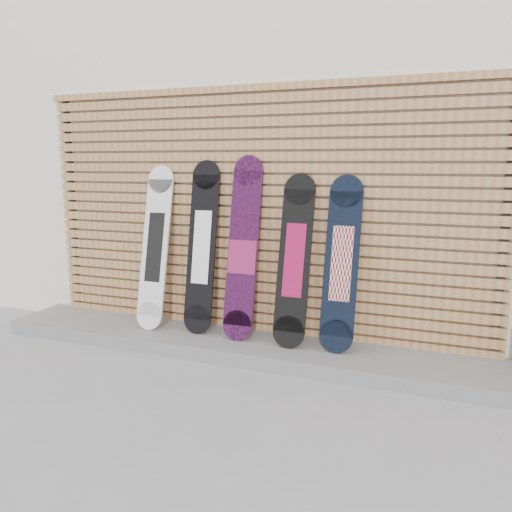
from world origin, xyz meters
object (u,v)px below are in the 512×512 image
(snowboard_0, at_px, (155,247))
(snowboard_4, at_px, (342,264))
(snowboard_1, at_px, (202,247))
(snowboard_3, at_px, (294,260))
(snowboard_2, at_px, (243,249))

(snowboard_0, height_order, snowboard_4, snowboard_0)
(snowboard_1, relative_size, snowboard_3, 1.08)
(snowboard_0, relative_size, snowboard_1, 0.97)
(snowboard_1, height_order, snowboard_3, snowboard_1)
(snowboard_1, bearing_deg, snowboard_4, -0.60)
(snowboard_0, bearing_deg, snowboard_1, 3.52)
(snowboard_2, distance_m, snowboard_3, 0.47)
(snowboard_0, height_order, snowboard_3, snowboard_0)
(snowboard_1, xyz_separation_m, snowboard_3, (0.87, -0.03, -0.05))
(snowboard_0, height_order, snowboard_1, snowboard_1)
(snowboard_1, distance_m, snowboard_4, 1.27)
(snowboard_2, relative_size, snowboard_4, 1.11)
(snowboard_0, bearing_deg, snowboard_4, 0.52)
(snowboard_0, distance_m, snowboard_4, 1.73)
(snowboard_0, xyz_separation_m, snowboard_4, (1.73, 0.02, -0.03))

